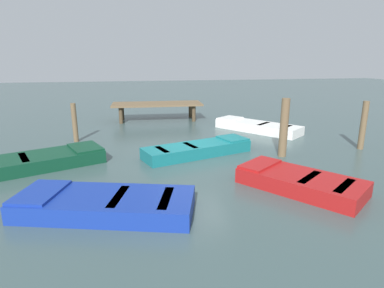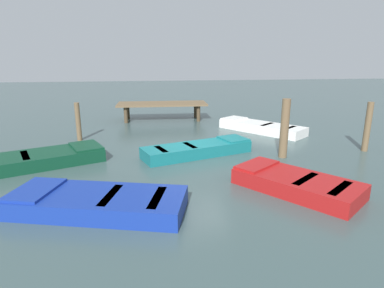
{
  "view_description": "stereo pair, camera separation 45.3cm",
  "coord_description": "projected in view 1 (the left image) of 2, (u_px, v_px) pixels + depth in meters",
  "views": [
    {
      "loc": [
        -2.14,
        -10.71,
        3.28
      ],
      "look_at": [
        0.0,
        0.0,
        0.35
      ],
      "focal_mm": 29.7,
      "sensor_mm": 36.0,
      "label": 1
    },
    {
      "loc": [
        -1.7,
        -10.79,
        3.28
      ],
      "look_at": [
        0.0,
        0.0,
        0.35
      ],
      "focal_mm": 29.7,
      "sensor_mm": 36.0,
      "label": 2
    }
  ],
  "objects": [
    {
      "name": "mooring_piling_center",
      "position": [
        363.0,
        125.0,
        11.75
      ],
      "size": [
        0.22,
        0.22,
        1.81
      ],
      "primitive_type": "cylinder",
      "color": "brown",
      "rests_on": "ground_plane"
    },
    {
      "name": "rowboat_white",
      "position": [
        257.0,
        126.0,
        14.91
      ],
      "size": [
        3.43,
        3.94,
        0.46
      ],
      "rotation": [
        0.0,
        0.0,
        2.22
      ],
      "color": "silver",
      "rests_on": "ground_plane"
    },
    {
      "name": "rowboat_teal",
      "position": [
        198.0,
        149.0,
        11.18
      ],
      "size": [
        4.03,
        2.26,
        0.46
      ],
      "rotation": [
        0.0,
        0.0,
        0.32
      ],
      "color": "#14666B",
      "rests_on": "ground_plane"
    },
    {
      "name": "dock_segment",
      "position": [
        157.0,
        105.0,
        17.4
      ],
      "size": [
        4.92,
        1.98,
        0.95
      ],
      "rotation": [
        0.0,
        0.0,
        -0.04
      ],
      "color": "brown",
      "rests_on": "ground_plane"
    },
    {
      "name": "ground_plane",
      "position": [
        192.0,
        153.0,
        11.4
      ],
      "size": [
        80.0,
        80.0,
        0.0
      ],
      "primitive_type": "plane",
      "color": "#384C4C"
    },
    {
      "name": "mooring_piling_mid_left",
      "position": [
        284.0,
        128.0,
        10.84
      ],
      "size": [
        0.28,
        0.28,
        2.01
      ],
      "primitive_type": "cylinder",
      "color": "brown",
      "rests_on": "ground_plane"
    },
    {
      "name": "mooring_piling_far_left",
      "position": [
        75.0,
        123.0,
        12.86
      ],
      "size": [
        0.2,
        0.2,
        1.57
      ],
      "primitive_type": "cylinder",
      "color": "brown",
      "rests_on": "ground_plane"
    },
    {
      "name": "rowboat_dark_green",
      "position": [
        36.0,
        161.0,
        9.85
      ],
      "size": [
        4.26,
        2.93,
        0.46
      ],
      "rotation": [
        0.0,
        0.0,
        0.4
      ],
      "color": "#0C3823",
      "rests_on": "ground_plane"
    },
    {
      "name": "rowboat_red",
      "position": [
        299.0,
        181.0,
        8.23
      ],
      "size": [
        2.99,
        3.31,
        0.46
      ],
      "rotation": [
        0.0,
        0.0,
        2.21
      ],
      "color": "maroon",
      "rests_on": "ground_plane"
    },
    {
      "name": "rowboat_blue",
      "position": [
        105.0,
        203.0,
        6.96
      ],
      "size": [
        4.07,
        2.47,
        0.46
      ],
      "rotation": [
        0.0,
        0.0,
        2.87
      ],
      "color": "navy",
      "rests_on": "ground_plane"
    }
  ]
}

